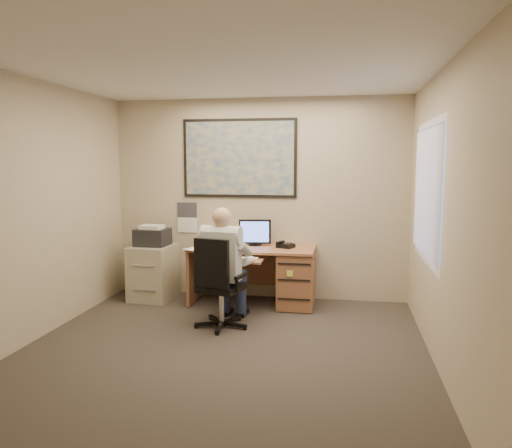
% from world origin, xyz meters
% --- Properties ---
extents(room_shell, '(4.00, 4.50, 2.70)m').
position_xyz_m(room_shell, '(0.00, 0.00, 1.35)').
color(room_shell, '#322C27').
rests_on(room_shell, ground).
extents(desk, '(1.60, 0.97, 1.09)m').
position_xyz_m(desk, '(0.33, 1.90, 0.44)').
color(desk, '#A96D48').
rests_on(desk, ground).
extents(world_map, '(1.56, 0.03, 1.06)m').
position_xyz_m(world_map, '(-0.26, 2.23, 1.90)').
color(world_map, '#1E4C93').
rests_on(world_map, room_shell).
extents(wall_calendar, '(0.28, 0.01, 0.42)m').
position_xyz_m(wall_calendar, '(-1.01, 2.24, 1.08)').
color(wall_calendar, white).
rests_on(wall_calendar, room_shell).
extents(window_blinds, '(0.06, 1.40, 1.30)m').
position_xyz_m(window_blinds, '(1.97, 0.80, 1.55)').
color(window_blinds, white).
rests_on(window_blinds, room_shell).
extents(filing_cabinet, '(0.56, 0.65, 1.01)m').
position_xyz_m(filing_cabinet, '(-1.38, 1.88, 0.43)').
color(filing_cabinet, '#AAA489').
rests_on(filing_cabinet, ground).
extents(office_chair, '(0.75, 0.75, 1.03)m').
position_xyz_m(office_chair, '(-0.18, 0.85, 0.30)').
color(office_chair, black).
rests_on(office_chair, ground).
extents(person, '(0.66, 0.87, 1.35)m').
position_xyz_m(person, '(-0.19, 0.93, 0.67)').
color(person, silver).
rests_on(person, office_chair).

